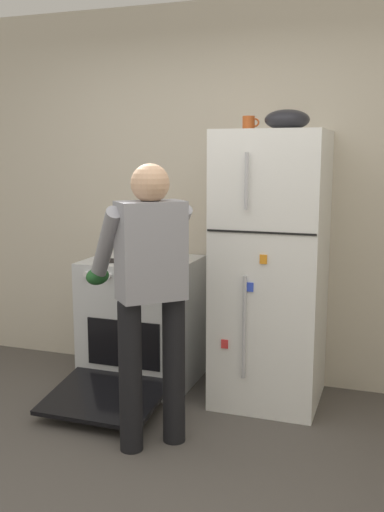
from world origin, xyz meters
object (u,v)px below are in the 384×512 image
(refrigerator, at_px, (271,269))
(coffee_mug, at_px, (249,123))
(person_cook, at_px, (149,281))
(red_pot, at_px, (160,252))
(mixing_bowl, at_px, (287,120))
(stove_range, at_px, (142,323))

(refrigerator, distance_m, coffee_mug, 0.96)
(refrigerator, height_order, coffee_mug, coffee_mug)
(person_cook, height_order, coffee_mug, coffee_mug)
(refrigerator, distance_m, red_pot, 0.78)
(red_pot, xyz_separation_m, coffee_mug, (0.59, 0.10, 0.87))
(red_pot, bearing_deg, mixing_bowl, 3.36)
(coffee_mug, xyz_separation_m, mixing_bowl, (0.26, -0.05, 0.02))
(coffee_mug, bearing_deg, mixing_bowl, -10.99)
(stove_range, xyz_separation_m, coffee_mug, (0.75, 0.07, 1.40))
(red_pot, bearing_deg, person_cook, -71.80)
(stove_range, height_order, coffee_mug, coffee_mug)
(stove_range, distance_m, person_cook, 1.06)
(coffee_mug, bearing_deg, refrigerator, -15.83)
(red_pot, distance_m, coffee_mug, 1.06)
(stove_range, distance_m, red_pot, 0.55)
(refrigerator, relative_size, stove_range, 1.47)
(refrigerator, xyz_separation_m, mixing_bowl, (0.08, 0.00, 0.96))
(mixing_bowl, bearing_deg, refrigerator, -179.78)
(red_pot, distance_m, mixing_bowl, 1.23)
(stove_range, xyz_separation_m, mixing_bowl, (1.01, 0.02, 1.41))
(stove_range, bearing_deg, mixing_bowl, 1.01)
(red_pot, height_order, coffee_mug, coffee_mug)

